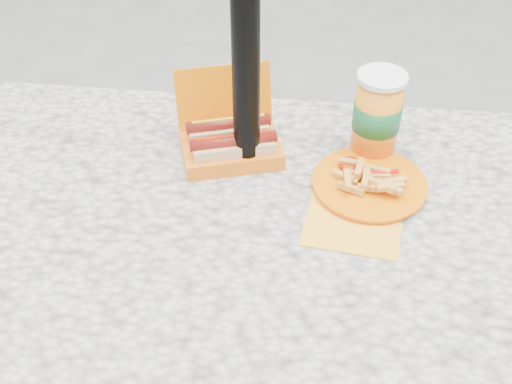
# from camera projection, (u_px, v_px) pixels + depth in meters

# --- Properties ---
(picnic_table) EXTENTS (1.20, 0.80, 0.75)m
(picnic_table) POSITION_uv_depth(u_px,v_px,m) (237.00, 262.00, 1.21)
(picnic_table) COLOR beige
(picnic_table) RESTS_ON ground
(hotdog_box) EXTENTS (0.23, 0.21, 0.15)m
(hotdog_box) POSITION_uv_depth(u_px,v_px,m) (231.00, 141.00, 1.26)
(hotdog_box) COLOR orange
(hotdog_box) RESTS_ON picnic_table
(fries_plate) EXTENTS (0.23, 0.29, 0.04)m
(fries_plate) POSITION_uv_depth(u_px,v_px,m) (367.00, 185.00, 1.19)
(fries_plate) COLOR #FEAB2B
(fries_plate) RESTS_ON picnic_table
(soda_cup) EXTENTS (0.09, 0.09, 0.18)m
(soda_cup) POSITION_uv_depth(u_px,v_px,m) (377.00, 115.00, 1.23)
(soda_cup) COLOR orange
(soda_cup) RESTS_ON picnic_table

